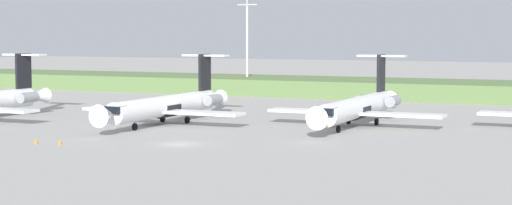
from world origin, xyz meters
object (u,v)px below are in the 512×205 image
at_px(antenna_mast, 247,37).
at_px(safety_cone_mid_marker, 60,142).
at_px(regional_jet_third, 168,105).
at_px(regional_jet_fourth, 359,106).
at_px(safety_cone_front_marker, 36,141).

xyz_separation_m(antenna_mast, safety_cone_mid_marker, (15.29, -80.49, -10.96)).
bearing_deg(regional_jet_third, regional_jet_fourth, 18.94).
distance_m(regional_jet_fourth, safety_cone_mid_marker, 38.79).
relative_size(antenna_mast, safety_cone_front_marker, 49.52).
xyz_separation_m(regional_jet_third, safety_cone_front_marker, (-3.18, -22.76, -2.26)).
xyz_separation_m(antenna_mast, safety_cone_front_marker, (12.39, -80.90, -10.96)).
xyz_separation_m(regional_jet_fourth, safety_cone_mid_marker, (-23.91, -30.46, -2.26)).
distance_m(safety_cone_front_marker, safety_cone_mid_marker, 2.93).
bearing_deg(regional_jet_third, antenna_mast, 104.99).
height_order(antenna_mast, safety_cone_mid_marker, antenna_mast).
bearing_deg(safety_cone_front_marker, regional_jet_third, 82.05).
bearing_deg(regional_jet_fourth, safety_cone_front_marker, -130.98).
height_order(regional_jet_fourth, safety_cone_mid_marker, regional_jet_fourth).
bearing_deg(safety_cone_mid_marker, safety_cone_front_marker, -171.97).
distance_m(regional_jet_third, safety_cone_front_marker, 23.09).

